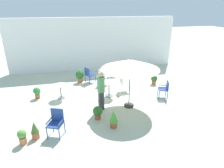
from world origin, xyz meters
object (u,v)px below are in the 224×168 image
(patio_chair_1, at_px, (56,121))
(patio_chair_2, at_px, (89,74))
(patio_chair_3, at_px, (103,76))
(potted_plant_0, at_px, (22,136))
(potted_plant_2, at_px, (37,92))
(potted_plant_5, at_px, (113,118))
(potted_plant_6, at_px, (133,69))
(patio_chair_0, at_px, (123,81))
(patio_chair_4, at_px, (165,88))
(patio_umbrella_0, at_px, (130,64))
(standing_person, at_px, (101,90))
(potted_plant_3, at_px, (80,76))
(cafe_table_1, at_px, (109,86))
(potted_plant_1, at_px, (98,112))
(potted_plant_7, at_px, (154,79))
(cafe_table_0, at_px, (60,89))
(potted_plant_4, at_px, (35,130))

(patio_chair_1, xyz_separation_m, patio_chair_2, (1.70, 4.73, -0.03))
(patio_chair_2, distance_m, patio_chair_3, 0.94)
(potted_plant_0, xyz_separation_m, potted_plant_2, (0.06, 3.44, 0.04))
(potted_plant_2, height_order, potted_plant_5, potted_plant_5)
(patio_chair_3, relative_size, potted_plant_6, 1.20)
(patio_chair_1, distance_m, potted_plant_2, 3.36)
(patio_chair_3, bearing_deg, patio_chair_0, -52.99)
(potted_plant_0, bearing_deg, patio_chair_3, 51.30)
(patio_chair_1, xyz_separation_m, patio_chair_4, (5.07, 1.88, -0.06))
(patio_chair_3, bearing_deg, patio_chair_4, -41.34)
(patio_umbrella_0, xyz_separation_m, standing_person, (-1.25, 0.03, -1.06))
(patio_chair_0, bearing_deg, potted_plant_3, 139.79)
(patio_chair_2, bearing_deg, patio_chair_0, -46.28)
(potted_plant_5, bearing_deg, patio_umbrella_0, 53.10)
(cafe_table_1, bearing_deg, potted_plant_5, -99.00)
(patio_umbrella_0, xyz_separation_m, potted_plant_1, (-1.54, -0.72, -1.65))
(patio_chair_4, bearing_deg, standing_person, -171.92)
(potted_plant_2, relative_size, potted_plant_6, 0.75)
(patio_chair_3, relative_size, patio_chair_4, 1.06)
(patio_umbrella_0, bearing_deg, cafe_table_1, 117.37)
(patio_chair_0, height_order, potted_plant_7, patio_chair_0)
(patio_chair_3, xyz_separation_m, potted_plant_2, (-3.49, -0.99, -0.21))
(cafe_table_0, xyz_separation_m, patio_chair_1, (-0.10, -2.94, 0.07))
(patio_umbrella_0, height_order, cafe_table_1, patio_umbrella_0)
(potted_plant_4, bearing_deg, standing_person, 29.81)
(cafe_table_0, xyz_separation_m, potted_plant_3, (1.08, 1.91, -0.07))
(patio_chair_0, xyz_separation_m, potted_plant_7, (2.00, 0.52, -0.25))
(potted_plant_5, bearing_deg, potted_plant_7, 47.60)
(patio_chair_2, height_order, potted_plant_0, patio_chair_2)
(cafe_table_1, xyz_separation_m, patio_chair_3, (0.02, 1.55, 0.01))
(potted_plant_1, relative_size, potted_plant_6, 0.73)
(patio_chair_0, relative_size, potted_plant_0, 1.83)
(patio_chair_3, distance_m, potted_plant_1, 3.63)
(cafe_table_0, relative_size, potted_plant_7, 1.32)
(patio_chair_0, xyz_separation_m, potted_plant_1, (-1.76, -2.38, -0.24))
(patio_chair_1, distance_m, patio_chair_3, 4.85)
(cafe_table_1, height_order, potted_plant_6, cafe_table_1)
(potted_plant_6, distance_m, potted_plant_7, 1.83)
(patio_chair_0, bearing_deg, potted_plant_0, -143.10)
(patio_chair_2, height_order, potted_plant_2, patio_chair_2)
(potted_plant_6, bearing_deg, patio_chair_3, -153.27)
(potted_plant_3, relative_size, potted_plant_7, 1.36)
(cafe_table_1, height_order, standing_person, standing_person)
(patio_umbrella_0, bearing_deg, cafe_table_0, 152.47)
(patio_chair_1, distance_m, patio_chair_4, 5.41)
(potted_plant_0, relative_size, standing_person, 0.30)
(potted_plant_3, bearing_deg, patio_chair_0, -40.21)
(patio_chair_0, height_order, patio_chair_3, patio_chair_0)
(potted_plant_4, relative_size, potted_plant_7, 1.23)
(patio_chair_0, bearing_deg, potted_plant_2, 178.15)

